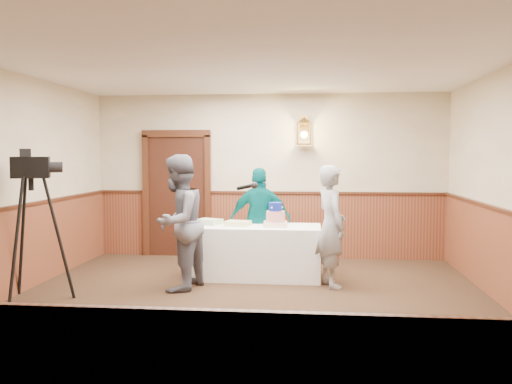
% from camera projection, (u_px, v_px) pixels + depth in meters
% --- Properties ---
extents(ground, '(7.00, 7.00, 0.00)m').
position_uv_depth(ground, '(243.00, 317.00, 5.91)').
color(ground, black).
rests_on(ground, ground).
extents(room_shell, '(6.02, 7.02, 2.81)m').
position_uv_depth(room_shell, '(243.00, 176.00, 6.26)').
color(room_shell, '#BAA88B').
rests_on(room_shell, ground).
extents(display_table, '(1.80, 0.80, 0.75)m').
position_uv_depth(display_table, '(257.00, 252.00, 7.78)').
color(display_table, white).
rests_on(display_table, ground).
extents(tiered_cake, '(0.35, 0.35, 0.34)m').
position_uv_depth(tiered_cake, '(275.00, 217.00, 7.67)').
color(tiered_cake, beige).
rests_on(tiered_cake, display_table).
extents(sheet_cake_yellow, '(0.39, 0.33, 0.07)m').
position_uv_depth(sheet_cake_yellow, '(238.00, 223.00, 7.75)').
color(sheet_cake_yellow, '#D1CC7D').
rests_on(sheet_cake_yellow, display_table).
extents(sheet_cake_green, '(0.41, 0.38, 0.08)m').
position_uv_depth(sheet_cake_green, '(209.00, 222.00, 7.91)').
color(sheet_cake_green, '#ABD596').
rests_on(sheet_cake_green, display_table).
extents(interviewer, '(1.52, 1.00, 1.77)m').
position_uv_depth(interviewer, '(178.00, 222.00, 7.05)').
color(interviewer, slate).
rests_on(interviewer, ground).
extents(baker, '(0.57, 0.69, 1.63)m').
position_uv_depth(baker, '(331.00, 226.00, 7.22)').
color(baker, gray).
rests_on(baker, ground).
extents(assistant_p, '(0.94, 0.44, 1.57)m').
position_uv_depth(assistant_p, '(260.00, 220.00, 8.13)').
color(assistant_p, '#025151').
rests_on(assistant_p, ground).
extents(tv_camera_rig, '(0.68, 0.64, 1.75)m').
position_uv_depth(tv_camera_rig, '(33.00, 237.00, 6.50)').
color(tv_camera_rig, black).
rests_on(tv_camera_rig, ground).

